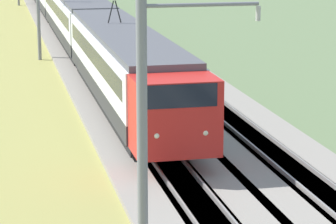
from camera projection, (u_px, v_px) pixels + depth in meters
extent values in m
cube|color=gray|center=(76.00, 43.00, 56.84)|extent=(240.00, 4.40, 0.30)
cube|color=gray|center=(132.00, 42.00, 57.69)|extent=(240.00, 4.40, 0.30)
cube|color=#4C4238|center=(76.00, 43.00, 56.84)|extent=(240.00, 1.57, 0.30)
cube|color=gray|center=(68.00, 40.00, 56.67)|extent=(240.00, 0.07, 0.15)
cube|color=gray|center=(83.00, 40.00, 56.90)|extent=(240.00, 0.07, 0.15)
cube|color=#4C4238|center=(132.00, 42.00, 57.69)|extent=(240.00, 1.57, 0.30)
cube|color=gray|center=(124.00, 39.00, 57.52)|extent=(240.00, 0.07, 0.15)
cube|color=gray|center=(139.00, 38.00, 57.75)|extent=(240.00, 0.07, 0.15)
cube|color=red|center=(175.00, 115.00, 26.51)|extent=(1.97, 2.84, 2.57)
cube|color=black|center=(177.00, 92.00, 26.03)|extent=(1.42, 2.37, 0.77)
sphere|color=#F2EAC6|center=(156.00, 136.00, 25.55)|extent=(0.20, 0.20, 0.20)
sphere|color=#F2EAC6|center=(205.00, 133.00, 25.89)|extent=(0.20, 0.20, 0.20)
cube|color=#2D2D33|center=(125.00, 84.00, 36.39)|extent=(18.38, 2.96, 0.72)
cube|color=silver|center=(124.00, 56.00, 36.09)|extent=(18.38, 2.96, 1.85)
cube|color=black|center=(124.00, 53.00, 36.05)|extent=(16.91, 2.98, 0.78)
cube|color=#515156|center=(124.00, 33.00, 35.85)|extent=(18.38, 2.72, 0.25)
cube|color=black|center=(125.00, 97.00, 36.53)|extent=(17.46, 2.52, 0.55)
cylinder|color=black|center=(144.00, 135.00, 29.37)|extent=(0.86, 0.12, 0.86)
cylinder|color=black|center=(172.00, 134.00, 29.59)|extent=(0.86, 0.12, 0.86)
cube|color=#2D2D33|center=(77.00, 29.00, 55.34)|extent=(20.34, 2.96, 0.72)
cube|color=silver|center=(77.00, 10.00, 55.04)|extent=(20.34, 2.96, 1.85)
cube|color=black|center=(77.00, 8.00, 55.01)|extent=(18.72, 2.98, 0.78)
cube|color=black|center=(78.00, 38.00, 55.49)|extent=(19.33, 2.52, 0.55)
cube|color=#2D2D33|center=(53.00, 1.00, 75.23)|extent=(20.34, 2.96, 0.72)
cube|color=black|center=(54.00, 8.00, 75.38)|extent=(19.33, 2.52, 0.55)
cylinder|color=black|center=(111.00, 12.00, 38.27)|extent=(0.06, 0.33, 1.08)
cylinder|color=black|center=(118.00, 12.00, 38.34)|extent=(0.06, 0.33, 1.08)
cube|color=black|center=(158.00, 157.00, 29.68)|extent=(0.10, 0.10, 0.00)
cylinder|color=slate|center=(142.00, 155.00, 16.16)|extent=(0.22, 0.22, 7.85)
cylinder|color=slate|center=(201.00, 5.00, 15.71)|extent=(0.08, 2.40, 0.08)
cylinder|color=#B2ADA8|center=(258.00, 13.00, 16.01)|extent=(0.10, 0.10, 0.30)
cylinder|color=slate|center=(38.00, 4.00, 49.37)|extent=(0.22, 0.22, 7.27)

